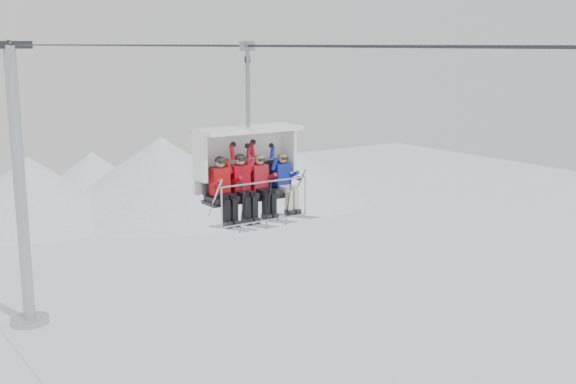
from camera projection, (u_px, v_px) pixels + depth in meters
lift_tower_right at (21, 208)px, 33.94m from camera, size 2.00×1.80×13.48m
haul_cable at (288, 46)px, 14.73m from camera, size 0.06×50.00×0.06m
chairlift_carrier at (246, 161)px, 16.63m from camera, size 2.43×1.17×3.98m
skier_far_left at (222, 187)px, 16.04m from camera, size 0.41×1.69×1.64m
skier_center_left at (242, 185)px, 16.33m from camera, size 0.42×1.69×1.65m
skier_center_right at (262, 183)px, 16.61m from camera, size 0.39×1.69×1.57m
skier_far_right at (285, 181)px, 16.97m from camera, size 0.37×1.69×1.51m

